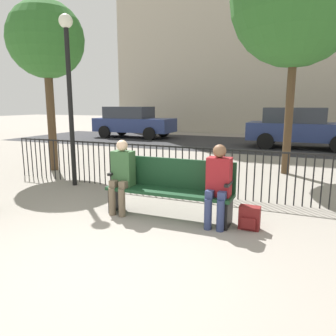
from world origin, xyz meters
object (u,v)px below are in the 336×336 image
seated_person_1 (218,182)px  backpack (249,218)px  parked_car_0 (133,122)px  seated_person_0 (122,173)px  tree_0 (46,41)px  park_bench (170,186)px  lamp_post (69,75)px  parked_car_1 (300,127)px

seated_person_1 → backpack: (0.45, 0.06, -0.50)m
seated_person_1 → parked_car_0: bearing=124.2°
seated_person_0 → tree_0: 5.03m
seated_person_1 → tree_0: bearing=155.2°
seated_person_0 → tree_0: bearing=146.2°
park_bench → seated_person_0: size_ratio=1.68×
park_bench → backpack: park_bench is taller
seated_person_1 → lamp_post: (-3.53, 1.20, 1.69)m
park_bench → seated_person_0: 0.82m
backpack → parked_car_0: bearing=125.9°
lamp_post → parked_car_1: bearing=62.7°
park_bench → tree_0: bearing=152.7°
seated_person_0 → lamp_post: 2.84m
tree_0 → parked_car_0: size_ratio=1.03×
seated_person_0 → tree_0: (-3.54, 2.37, 2.67)m
park_bench → parked_car_1: size_ratio=0.48×
tree_0 → lamp_post: tree_0 is taller
park_bench → backpack: bearing=-3.2°
tree_0 → seated_person_1: bearing=-24.8°
seated_person_1 → tree_0: (-5.13, 2.37, 2.66)m
parked_car_0 → parked_car_1: bearing=-8.1°
parked_car_0 → parked_car_1: size_ratio=1.00×
parked_car_0 → tree_0: bearing=-75.1°
backpack → lamp_post: lamp_post is taller
seated_person_0 → backpack: 2.11m
tree_0 → lamp_post: size_ratio=1.22×
parked_car_1 → lamp_post: bearing=-117.3°
seated_person_0 → parked_car_0: (-5.80, 10.88, 0.18)m
seated_person_0 → lamp_post: (-1.94, 1.20, 1.69)m
park_bench → parked_car_1: parked_car_1 is taller
park_bench → parked_car_0: bearing=121.5°
tree_0 → parked_car_1: tree_0 is taller
tree_0 → parked_car_1: bearing=50.8°
seated_person_1 → backpack: bearing=7.7°
parked_car_0 → seated_person_1: bearing=-55.8°
lamp_post → parked_car_1: (4.39, 8.51, -1.51)m
seated_person_0 → lamp_post: lamp_post is taller
park_bench → seated_person_1: 0.83m
seated_person_0 → parked_car_0: bearing=118.1°
backpack → seated_person_1: bearing=-172.3°
seated_person_0 → tree_0: tree_0 is taller
seated_person_0 → backpack: seated_person_0 is taller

